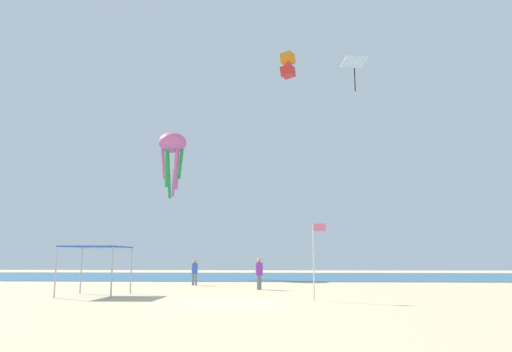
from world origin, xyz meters
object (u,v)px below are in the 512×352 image
at_px(kite_box_orange, 288,65).
at_px(kite_octopus_pink, 173,146).
at_px(canopy_tent, 97,249).
at_px(person_near_tent, 259,271).
at_px(person_leftmost, 195,270).
at_px(banner_flag, 315,253).
at_px(kite_diamond_white, 354,63).

relative_size(kite_box_orange, kite_octopus_pink, 0.30).
height_order(canopy_tent, person_near_tent, canopy_tent).
bearing_deg(person_leftmost, canopy_tent, 111.83).
xyz_separation_m(banner_flag, kite_box_orange, (-0.90, 15.49, 15.22)).
height_order(person_near_tent, kite_box_orange, kite_box_orange).
distance_m(person_leftmost, kite_octopus_pink, 19.54).
relative_size(canopy_tent, kite_octopus_pink, 0.47).
height_order(person_near_tent, banner_flag, banner_flag).
relative_size(canopy_tent, person_near_tent, 1.69).
xyz_separation_m(canopy_tent, person_leftmost, (3.38, 9.72, -1.30)).
bearing_deg(kite_box_orange, person_near_tent, -166.36).
xyz_separation_m(kite_diamond_white, kite_box_orange, (-6.87, -9.78, -3.95)).
xyz_separation_m(person_near_tent, kite_diamond_white, (8.85, 17.65, 20.17)).
relative_size(person_leftmost, banner_flag, 0.51).
bearing_deg(kite_octopus_pink, kite_diamond_white, 172.84).
xyz_separation_m(person_leftmost, kite_octopus_pink, (-5.05, 14.44, 12.16)).
xyz_separation_m(canopy_tent, banner_flag, (10.95, -2.25, -0.25)).
height_order(person_leftmost, kite_octopus_pink, kite_octopus_pink).
bearing_deg(kite_diamond_white, banner_flag, 67.47).
xyz_separation_m(person_leftmost, kite_box_orange, (6.67, 3.52, 16.27)).
height_order(person_leftmost, kite_box_orange, kite_box_orange).
bearing_deg(person_near_tent, kite_box_orange, 3.12).
bearing_deg(banner_flag, person_leftmost, 122.33).
xyz_separation_m(kite_diamond_white, kite_octopus_pink, (-18.59, 1.14, -8.07)).
distance_m(canopy_tent, kite_box_orange, 22.37).
relative_size(person_leftmost, kite_diamond_white, 0.54).
distance_m(person_leftmost, banner_flag, 14.21).
bearing_deg(person_leftmost, person_near_tent, 178.18).
xyz_separation_m(banner_flag, kite_diamond_white, (5.96, 25.27, 19.18)).
height_order(person_near_tent, kite_octopus_pink, kite_octopus_pink).
xyz_separation_m(canopy_tent, kite_box_orange, (10.05, 13.24, 14.97)).
bearing_deg(canopy_tent, kite_box_orange, 52.80).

